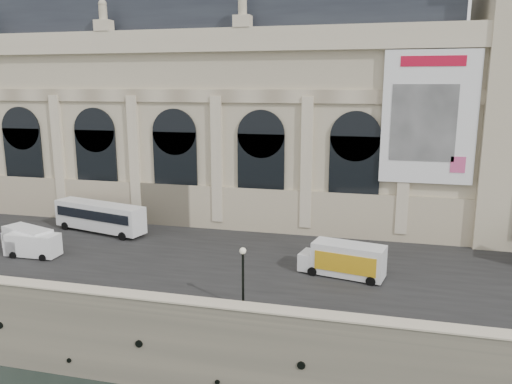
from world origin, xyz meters
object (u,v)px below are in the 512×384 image
Objects in this scene: box_truck at (344,260)px; van_c at (26,239)px; lamp_right at (243,279)px; bus_left at (100,216)px; van_b at (31,245)px.

van_c is at bearing -178.23° from box_truck.
box_truck is 1.59× the size of lamp_right.
lamp_right is at bearing -128.53° from box_truck.
bus_left is at bearing 64.81° from van_c.
van_c is at bearing 162.99° from lamp_right.
van_c is (-3.58, -7.61, -0.61)m from bus_left.
bus_left is 28.10m from box_truck.
van_b is at bearing -39.48° from van_c.
box_truck is at bearing 51.47° from lamp_right.
lamp_right is (20.64, -15.02, 0.49)m from bus_left.
van_b is at bearing -175.94° from box_truck.
van_c is 25.35m from lamp_right.
lamp_right is at bearing -36.04° from bus_left.
van_c is at bearing -115.19° from bus_left.
bus_left is at bearing 166.31° from box_truck.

